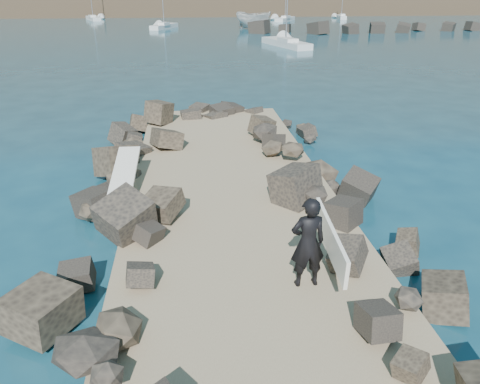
{
  "coord_description": "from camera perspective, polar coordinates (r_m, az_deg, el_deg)",
  "views": [
    {
      "loc": [
        -1.2,
        -11.61,
        6.27
      ],
      "look_at": [
        0.0,
        -1.0,
        1.5
      ],
      "focal_mm": 35.0,
      "sensor_mm": 36.0,
      "label": 1
    }
  ],
  "objects": [
    {
      "name": "sailboat_e",
      "position": [
        97.35,
        -17.47,
        19.54
      ],
      "size": [
        3.78,
        6.76,
        8.1
      ],
      "color": "silver",
      "rests_on": "ground"
    },
    {
      "name": "sailboat_f",
      "position": [
        99.37,
        12.25,
        20.13
      ],
      "size": [
        1.95,
        5.56,
        6.74
      ],
      "color": "silver",
      "rests_on": "ground"
    },
    {
      "name": "riprap_right",
      "position": [
        12.34,
        13.81,
        -4.57
      ],
      "size": [
        2.6,
        22.0,
        1.0
      ],
      "primitive_type": "cube",
      "color": "black",
      "rests_on": "ground"
    },
    {
      "name": "sailboat_d",
      "position": [
        91.92,
        5.52,
        20.25
      ],
      "size": [
        4.9,
        6.97,
        8.6
      ],
      "color": "silver",
      "rests_on": "ground"
    },
    {
      "name": "riprap_left",
      "position": [
        11.76,
        -13.98,
        -6.09
      ],
      "size": [
        2.6,
        22.0,
        1.0
      ],
      "primitive_type": "cube",
      "color": "black",
      "rests_on": "ground"
    },
    {
      "name": "surfboard_resting",
      "position": [
        14.43,
        -13.82,
        2.11
      ],
      "size": [
        0.75,
        2.68,
        0.09
      ],
      "primitive_type": "cube",
      "rotation": [
        0.0,
        0.0,
        -0.03
      ],
      "color": "white",
      "rests_on": "riprap_left"
    },
    {
      "name": "boat_imported",
      "position": [
        74.32,
        1.66,
        20.22
      ],
      "size": [
        6.13,
        7.03,
        2.64
      ],
      "primitive_type": "imported",
      "rotation": [
        0.0,
        0.0,
        0.64
      ],
      "color": "silver",
      "rests_on": "ground"
    },
    {
      "name": "sailboat_c",
      "position": [
        53.72,
        5.63,
        17.61
      ],
      "size": [
        4.17,
        8.61,
        10.02
      ],
      "color": "silver",
      "rests_on": "ground"
    },
    {
      "name": "breakwater_secondary",
      "position": [
        76.03,
        23.18,
        17.97
      ],
      "size": [
        52.0,
        4.0,
        1.2
      ],
      "primitive_type": "cube",
      "color": "black",
      "rests_on": "ground"
    },
    {
      "name": "ground",
      "position": [
        13.25,
        -0.49,
        -4.18
      ],
      "size": [
        800.0,
        800.0,
        0.0
      ],
      "primitive_type": "plane",
      "color": "#0F384C",
      "rests_on": "ground"
    },
    {
      "name": "surfer_with_board",
      "position": [
        9.42,
        8.66,
        -6.08
      ],
      "size": [
        0.9,
        2.41,
        1.95
      ],
      "color": "black",
      "rests_on": "jetty"
    },
    {
      "name": "jetty",
      "position": [
        11.38,
        0.57,
        -7.58
      ],
      "size": [
        6.0,
        26.0,
        0.6
      ],
      "primitive_type": "cube",
      "color": "#8C7759",
      "rests_on": "ground"
    },
    {
      "name": "sailboat_b",
      "position": [
        76.25,
        -9.23,
        19.31
      ],
      "size": [
        4.17,
        6.63,
        8.06
      ],
      "color": "silver",
      "rests_on": "ground"
    }
  ]
}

